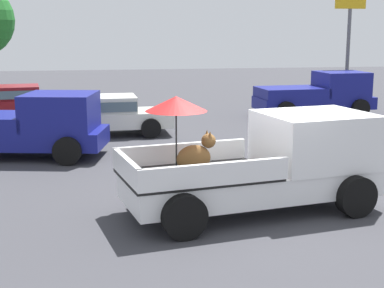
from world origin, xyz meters
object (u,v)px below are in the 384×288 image
object	(u,v)px
pickup_truck_main	(271,162)
parked_sedan_far	(10,101)
parked_sedan_near	(106,113)
pickup_truck_red	(319,95)
motel_sign	(349,25)
pickup_truck_far	(26,126)

from	to	relation	value
pickup_truck_main	parked_sedan_far	distance (m)	14.48
parked_sedan_near	parked_sedan_far	bearing A→B (deg)	130.09
pickup_truck_red	motel_sign	bearing A→B (deg)	39.42
parked_sedan_far	pickup_truck_main	bearing A→B (deg)	110.91
parked_sedan_near	motel_sign	xyz separation A→B (m)	(10.84, 4.87, 2.98)
pickup_truck_red	motel_sign	xyz separation A→B (m)	(2.08, 1.92, 2.85)
pickup_truck_far	parked_sedan_far	size ratio (longest dim) A/B	1.13
parked_sedan_near	motel_sign	size ratio (longest dim) A/B	0.82
pickup_truck_main	parked_sedan_far	bearing A→B (deg)	107.39
parked_sedan_near	parked_sedan_far	distance (m)	5.52
pickup_truck_main	pickup_truck_far	size ratio (longest dim) A/B	1.05
pickup_truck_main	pickup_truck_far	distance (m)	7.82
pickup_truck_main	pickup_truck_red	xyz separation A→B (m)	(5.72, 11.66, -0.09)
pickup_truck_red	motel_sign	size ratio (longest dim) A/B	0.92
pickup_truck_main	pickup_truck_far	xyz separation A→B (m)	(-5.34, 5.72, -0.09)
pickup_truck_red	parked_sedan_near	bearing A→B (deg)	-164.86
pickup_truck_red	pickup_truck_far	distance (m)	12.56
parked_sedan_near	motel_sign	bearing A→B (deg)	22.30
pickup_truck_main	parked_sedan_far	world-z (taller)	pickup_truck_main
pickup_truck_far	pickup_truck_main	bearing A→B (deg)	-34.88
pickup_truck_red	parked_sedan_near	size ratio (longest dim) A/B	1.12
parked_sedan_far	motel_sign	size ratio (longest dim) A/B	0.84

